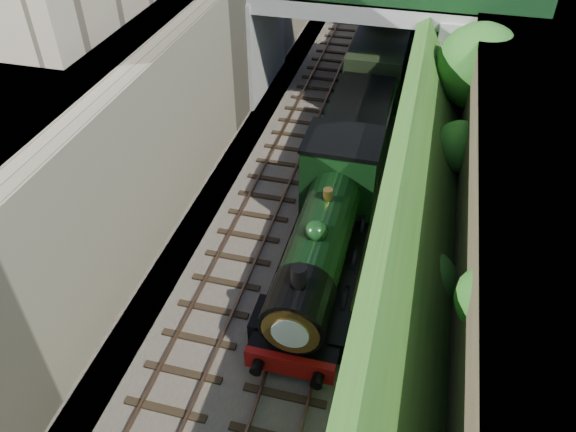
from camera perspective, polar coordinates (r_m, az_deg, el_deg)
The scene contains 12 objects.
trackbed at distance 28.73m, azimuth 5.29°, elevation 8.50°, with size 10.00×90.00×0.20m, color #473F38.
retaining_wall at distance 28.42m, azimuth -5.68°, elevation 15.84°, with size 1.00×90.00×7.00m, color #756B56.
street_plateau_left at distance 29.73m, azimuth -12.32°, elevation 16.24°, with size 6.00×90.00×7.00m, color #262628.
street_plateau_right at distance 27.68m, azimuth 25.72°, elevation 10.56°, with size 8.00×90.00×6.25m, color #262628.
embankment_slope at distance 25.16m, azimuth 16.01°, elevation 9.25°, with size 4.52×90.00×6.36m.
track_left at distance 28.97m, azimuth 1.37°, elevation 9.29°, with size 2.50×90.00×0.20m.
track_right at distance 28.52m, azimuth 7.70°, elevation 8.40°, with size 2.50×90.00×0.20m.
road_bridge at distance 30.50m, azimuth 9.03°, elevation 18.40°, with size 16.00×6.40×7.25m.
tree at distance 25.59m, azimuth 18.99°, elevation 13.99°, with size 3.60×3.80×6.60m.
locomotive at distance 19.56m, azimuth 3.77°, elevation -1.81°, with size 3.10×10.22×3.83m.
tender at distance 25.66m, azimuth 7.11°, elevation 8.25°, with size 2.70×6.00×3.05m.
coach_front at distance 36.86m, azimuth 10.42°, elevation 18.57°, with size 2.90×18.00×3.70m.
Camera 1 is at (3.66, -4.45, 14.73)m, focal length 35.00 mm.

